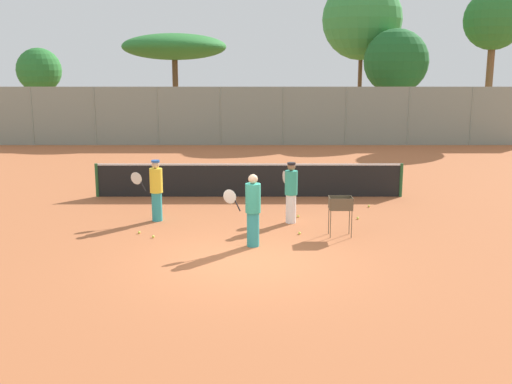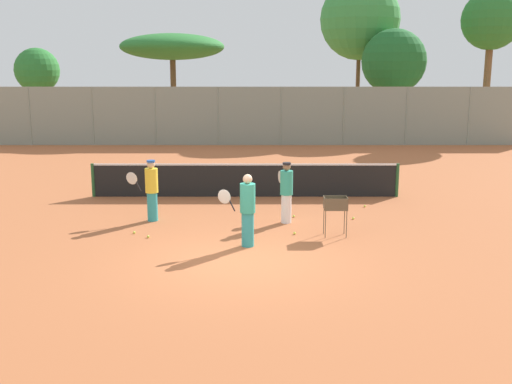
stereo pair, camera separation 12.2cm
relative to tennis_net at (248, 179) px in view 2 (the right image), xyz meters
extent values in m
plane|color=#B26038|center=(0.00, -6.44, -0.56)|extent=(80.00, 80.00, 0.00)
cylinder|color=#26592D|center=(-4.84, 0.00, -0.02)|extent=(0.10, 0.10, 1.07)
cylinder|color=#26592D|center=(4.84, 0.00, -0.02)|extent=(0.10, 0.10, 1.07)
cube|color=black|center=(0.00, 0.00, -0.05)|extent=(9.68, 0.01, 1.01)
cube|color=white|center=(0.00, 0.00, 0.48)|extent=(9.68, 0.02, 0.06)
cylinder|color=gray|center=(-11.57, 12.95, 0.97)|extent=(0.08, 0.08, 3.06)
cylinder|color=gray|center=(-8.26, 12.95, 0.97)|extent=(0.08, 0.08, 3.06)
cylinder|color=gray|center=(-4.96, 12.95, 0.97)|extent=(0.08, 0.08, 3.06)
cylinder|color=gray|center=(-1.65, 12.95, 0.97)|extent=(0.08, 0.08, 3.06)
cylinder|color=gray|center=(1.65, 12.95, 0.97)|extent=(0.08, 0.08, 3.06)
cylinder|color=gray|center=(4.96, 12.95, 0.97)|extent=(0.08, 0.08, 3.06)
cylinder|color=gray|center=(8.26, 12.95, 0.97)|extent=(0.08, 0.08, 3.06)
cylinder|color=gray|center=(11.57, 12.95, 0.97)|extent=(0.08, 0.08, 3.06)
cube|color=gray|center=(0.00, 12.95, 0.97)|extent=(29.75, 0.01, 3.06)
cylinder|color=brown|center=(8.09, 15.65, 1.09)|extent=(0.43, 0.43, 3.29)
sphere|color=#1E6028|center=(8.09, 15.65, 3.82)|extent=(3.61, 3.61, 3.61)
cylinder|color=brown|center=(6.60, 18.61, 2.15)|extent=(0.25, 0.25, 5.42)
sphere|color=#388E42|center=(6.60, 18.61, 6.30)|extent=(4.79, 4.79, 4.79)
cylinder|color=brown|center=(-13.10, 18.75, 0.97)|extent=(0.47, 0.47, 3.06)
sphere|color=#28722D|center=(-13.10, 18.75, 3.32)|extent=(2.71, 2.71, 2.71)
cylinder|color=brown|center=(13.24, 15.23, 2.25)|extent=(0.39, 0.39, 5.62)
sphere|color=#28722D|center=(13.24, 15.23, 6.04)|extent=(3.25, 3.25, 3.25)
cylinder|color=brown|center=(-4.65, 17.98, 1.68)|extent=(0.34, 0.34, 4.48)
ellipsoid|color=#28722D|center=(-4.65, 17.98, 4.69)|extent=(6.21, 6.21, 1.55)
cylinder|color=teal|center=(0.16, -5.40, -0.16)|extent=(0.28, 0.28, 0.80)
cylinder|color=teal|center=(0.16, -5.40, 0.58)|extent=(0.35, 0.35, 0.67)
sphere|color=#DBB28C|center=(0.16, -5.40, 1.02)|extent=(0.22, 0.22, 0.22)
cylinder|color=black|center=(-0.20, -5.45, 0.41)|extent=(0.15, 0.05, 0.27)
ellipsoid|color=silver|center=(-0.37, -5.48, 0.63)|extent=(0.40, 0.09, 0.43)
cylinder|color=teal|center=(-2.44, -3.06, -0.17)|extent=(0.28, 0.28, 0.78)
cylinder|color=yellow|center=(-2.44, -3.06, 0.54)|extent=(0.34, 0.34, 0.65)
sphere|color=#DBB28C|center=(-2.44, -3.06, 0.97)|extent=(0.21, 0.21, 0.21)
cylinder|color=#2659B2|center=(-2.44, -3.06, 1.06)|extent=(0.22, 0.22, 0.05)
cylinder|color=black|center=(-2.79, -3.05, 0.38)|extent=(0.15, 0.03, 0.27)
ellipsoid|color=silver|center=(-2.96, -3.05, 0.60)|extent=(0.40, 0.04, 0.43)
cylinder|color=white|center=(1.15, -3.27, -0.18)|extent=(0.27, 0.27, 0.76)
cylinder|color=teal|center=(1.15, -3.27, 0.52)|extent=(0.33, 0.33, 0.64)
sphere|color=#8C6647|center=(1.15, -3.27, 0.95)|extent=(0.21, 0.21, 0.21)
cylinder|color=black|center=(1.15, -3.27, 1.03)|extent=(0.22, 0.22, 0.05)
cylinder|color=black|center=(1.04, -2.94, 0.37)|extent=(0.07, 0.15, 0.27)
ellipsoid|color=silver|center=(0.99, -2.77, 0.59)|extent=(0.15, 0.39, 0.43)
cylinder|color=brown|center=(2.02, -4.73, -0.22)|extent=(0.02, 0.02, 0.68)
cylinder|color=brown|center=(2.53, -4.73, -0.22)|extent=(0.02, 0.02, 0.68)
cylinder|color=brown|center=(2.02, -4.37, -0.22)|extent=(0.02, 0.02, 0.68)
cylinder|color=brown|center=(2.53, -4.37, -0.22)|extent=(0.02, 0.02, 0.68)
cube|color=brown|center=(2.28, -4.55, 0.12)|extent=(0.55, 0.40, 0.01)
cube|color=brown|center=(2.28, -4.75, 0.27)|extent=(0.55, 0.01, 0.30)
cube|color=brown|center=(2.28, -4.35, 0.27)|extent=(0.55, 0.01, 0.30)
cube|color=brown|center=(2.00, -4.55, 0.27)|extent=(0.01, 0.40, 0.30)
cube|color=brown|center=(2.55, -4.55, 0.27)|extent=(0.01, 0.40, 0.30)
sphere|color=#D1E54C|center=(2.46, -4.60, 0.22)|extent=(0.07, 0.07, 0.07)
sphere|color=#D1E54C|center=(2.50, -4.44, 0.16)|extent=(0.07, 0.07, 0.07)
sphere|color=#D1E54C|center=(2.44, -4.61, 0.16)|extent=(0.07, 0.07, 0.07)
sphere|color=#D1E54C|center=(2.45, -4.40, 0.16)|extent=(0.07, 0.07, 0.07)
sphere|color=#D1E54C|center=(2.29, -4.49, 0.22)|extent=(0.07, 0.07, 0.07)
sphere|color=#D1E54C|center=(2.31, -4.41, 0.16)|extent=(0.07, 0.07, 0.07)
sphere|color=#D1E54C|center=(2.37, -4.48, 0.16)|extent=(0.07, 0.07, 0.07)
sphere|color=#D1E54C|center=(2.10, -4.42, 0.16)|extent=(0.07, 0.07, 0.07)
sphere|color=#D1E54C|center=(2.28, -4.65, 0.22)|extent=(0.07, 0.07, 0.07)
sphere|color=#D1E54C|center=(2.38, -4.61, 0.16)|extent=(0.07, 0.07, 0.07)
sphere|color=#D1E54C|center=(-2.27, -4.72, -0.53)|extent=(0.07, 0.07, 0.07)
sphere|color=#D1E54C|center=(3.57, -1.47, -0.53)|extent=(0.07, 0.07, 0.07)
sphere|color=#D1E54C|center=(-2.68, -4.35, -0.53)|extent=(0.07, 0.07, 0.07)
sphere|color=#D1E54C|center=(1.30, -4.42, -0.53)|extent=(0.07, 0.07, 0.07)
sphere|color=#D1E54C|center=(2.99, -2.92, -0.53)|extent=(0.07, 0.07, 0.07)
sphere|color=#D1E54C|center=(1.39, -2.69, -0.53)|extent=(0.07, 0.07, 0.07)
camera|label=1|loc=(0.22, -18.69, 3.50)|focal=42.00mm
camera|label=2|loc=(0.35, -18.69, 3.50)|focal=42.00mm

